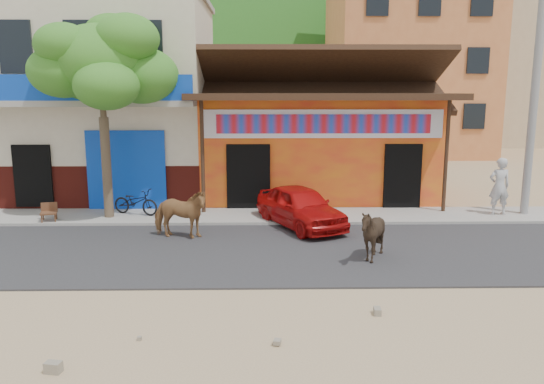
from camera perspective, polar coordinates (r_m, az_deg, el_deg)
The scene contains 16 objects.
ground at distance 10.67m, azimuth -1.29°, elevation -10.47°, with size 120.00×120.00×0.00m, color #9E825B.
road at distance 13.02m, azimuth -1.25°, elevation -6.39°, with size 60.00×5.00×0.04m, color #28282B.
sidewalk at distance 16.39m, azimuth -1.21°, elevation -2.64°, with size 60.00×2.00×0.12m, color gray.
dance_club at distance 20.14m, azimuth 4.52°, elevation 4.87°, with size 8.00×6.00×3.60m, color orange.
cafe_building at distance 20.70m, azimuth -16.83°, elevation 9.32°, with size 7.00×6.00×7.00m, color beige.
apartment_front at distance 35.17m, azimuth 14.12°, elevation 13.96°, with size 9.00×9.00×12.00m, color #CC723F.
apartment_rear at distance 43.80m, azimuth 23.64°, elevation 11.40°, with size 8.00×8.00×10.00m, color tan.
hillside at distance 80.35m, azimuth -1.12°, elevation 16.61°, with size 100.00×40.00×24.00m, color #194C14.
tree at distance 16.43m, azimuth -17.66°, elevation 7.68°, with size 3.00×3.00×6.00m, color #2D721E, non-canonical shape.
utility_pole at distance 17.90m, azimuth 26.49°, elevation 10.49°, with size 0.24×0.24×8.00m, color gray.
cow_tan at distance 14.16m, azimuth -9.89°, elevation -2.32°, with size 0.71×1.55×1.31m, color #9B6B3E.
cow_dark at distance 12.33m, azimuth 10.74°, elevation -4.48°, with size 1.00×1.12×1.24m, color black.
red_car at distance 15.13m, azimuth 3.07°, elevation -1.57°, with size 1.40×3.47×1.18m, color #AF0D0C.
scooter at distance 16.83m, azimuth -14.45°, elevation -1.03°, with size 0.53×1.52×0.80m, color black.
pedestrian at distance 17.66m, azimuth 23.25°, elevation 0.57°, with size 0.64×0.42×1.76m, color #BDBDBD.
cafe_chair_right at distance 16.80m, azimuth -22.94°, elevation -1.27°, with size 0.45×0.45×0.97m, color #52331B, non-canonical shape.
Camera 1 is at (0.06, -9.94, 3.87)m, focal length 35.00 mm.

